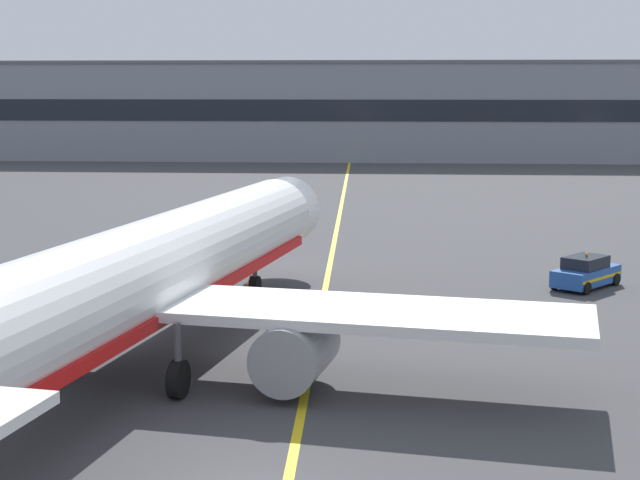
{
  "coord_description": "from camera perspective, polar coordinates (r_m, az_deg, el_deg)",
  "views": [
    {
      "loc": [
        3.44,
        -23.44,
        10.34
      ],
      "look_at": [
        0.74,
        13.78,
        4.46
      ],
      "focal_mm": 55.82,
      "sensor_mm": 36.0,
      "label": 1
    }
  ],
  "objects": [
    {
      "name": "taxiway_centreline",
      "position": [
        54.54,
        0.46,
        -1.97
      ],
      "size": [
        5.31,
        179.94,
        0.01
      ],
      "primitive_type": "cube",
      "rotation": [
        0.0,
        0.0,
        0.03
      ],
      "color": "yellow",
      "rests_on": "ground"
    },
    {
      "name": "airliner_foreground",
      "position": [
        35.58,
        -10.99,
        -2.51
      ],
      "size": [
        32.35,
        41.34,
        11.65
      ],
      "color": "white",
      "rests_on": "ground"
    },
    {
      "name": "service_car_fourth",
      "position": [
        52.61,
        14.99,
        -1.83
      ],
      "size": [
        4.04,
        4.4,
        1.79
      ],
      "color": "#2351A8",
      "rests_on": "ground"
    },
    {
      "name": "safety_cone_by_nose_gear",
      "position": [
        51.88,
        -4.01,
        -2.27
      ],
      "size": [
        0.44,
        0.44,
        0.55
      ],
      "color": "orange",
      "rests_on": "ground"
    },
    {
      "name": "terminal_building",
      "position": [
        136.8,
        3.56,
        7.41
      ],
      "size": [
        167.48,
        12.4,
        13.36
      ],
      "color": "gray",
      "rests_on": "ground"
    }
  ]
}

